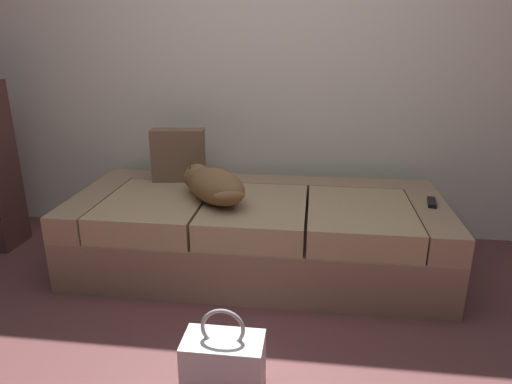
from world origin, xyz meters
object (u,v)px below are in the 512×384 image
Objects in this scene: throw_pillow at (178,155)px; handbag at (224,364)px; dog_tan at (213,185)px; tv_remote at (432,202)px; couch at (257,232)px.

throw_pillow is 1.54m from handbag.
tv_remote is at bearing 5.11° from dog_tan.
dog_tan reaches higher than tv_remote.
throw_pillow is at bearing 112.30° from handbag.
tv_remote is at bearing 0.52° from couch.
couch is 0.73m from throw_pillow.
tv_remote is 0.40× the size of handbag.
tv_remote is at bearing 47.19° from handbag.
throw_pillow reaches higher than tv_remote.
dog_tan is at bearing -50.46° from throw_pillow.
couch is at bearing 89.99° from handbag.
dog_tan is 3.30× the size of tv_remote.
couch is 1.08m from handbag.
handbag is (0.55, -1.35, -0.50)m from throw_pillow.
dog_tan is at bearing 104.02° from handbag.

